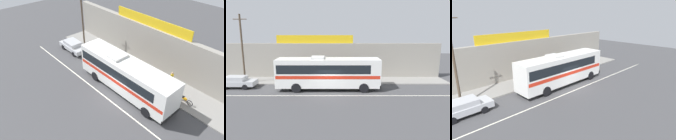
% 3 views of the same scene
% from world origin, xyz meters
% --- Properties ---
extents(ground_plane, '(70.00, 70.00, 0.00)m').
position_xyz_m(ground_plane, '(0.00, 0.00, 0.00)').
color(ground_plane, '#444447').
extents(sidewalk_slab, '(30.00, 3.60, 0.14)m').
position_xyz_m(sidewalk_slab, '(0.00, 5.20, 0.07)').
color(sidewalk_slab, gray).
rests_on(sidewalk_slab, ground_plane).
extents(storefront_facade, '(30.00, 0.70, 4.80)m').
position_xyz_m(storefront_facade, '(0.00, 7.35, 2.40)').
color(storefront_facade, gray).
rests_on(storefront_facade, ground_plane).
extents(storefront_billboard, '(10.46, 0.12, 1.10)m').
position_xyz_m(storefront_billboard, '(-2.23, 7.35, 5.35)').
color(storefront_billboard, gold).
rests_on(storefront_billboard, storefront_facade).
extents(road_center_stripe, '(30.00, 0.14, 0.01)m').
position_xyz_m(road_center_stripe, '(0.00, -0.80, 0.00)').
color(road_center_stripe, silver).
rests_on(road_center_stripe, ground_plane).
extents(intercity_bus, '(11.43, 2.66, 3.78)m').
position_xyz_m(intercity_bus, '(-0.22, 1.42, 2.07)').
color(intercity_bus, white).
rests_on(intercity_bus, ground_plane).
extents(parked_car, '(4.36, 1.88, 1.37)m').
position_xyz_m(parked_car, '(-10.87, 2.13, 0.74)').
color(parked_car, '#B7BABF').
rests_on(parked_car, ground_plane).
extents(utility_pole, '(1.60, 0.22, 8.35)m').
position_xyz_m(utility_pole, '(-10.63, 3.82, 4.45)').
color(utility_pole, brown).
rests_on(utility_pole, sidewalk_slab).
extents(motorcycle_red, '(1.93, 0.56, 0.94)m').
position_xyz_m(motorcycle_red, '(5.01, 4.27, 0.57)').
color(motorcycle_red, black).
rests_on(motorcycle_red, sidewalk_slab).
extents(motorcycle_purple, '(1.94, 0.56, 0.94)m').
position_xyz_m(motorcycle_purple, '(3.44, 4.14, 0.57)').
color(motorcycle_purple, black).
rests_on(motorcycle_purple, sidewalk_slab).
extents(pedestrian_far_left, '(0.30, 0.48, 1.68)m').
position_xyz_m(pedestrian_far_left, '(2.64, 5.54, 1.12)').
color(pedestrian_far_left, brown).
rests_on(pedestrian_far_left, sidewalk_slab).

